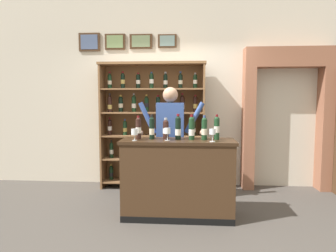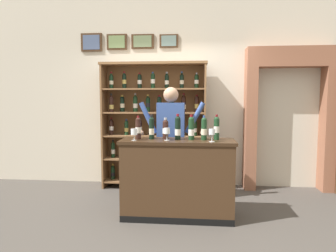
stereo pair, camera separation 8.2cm
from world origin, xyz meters
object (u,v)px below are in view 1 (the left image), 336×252
wine_glass_left (167,132)px  tasting_counter (178,179)px  wine_shelf (153,122)px  tasting_bottle_prosecco (166,129)px  shopkeeper (170,131)px  tasting_bottle_rosso (217,128)px  tasting_bottle_brunello (178,128)px  tasting_bottle_grappa (204,128)px  tasting_bottle_riserva (138,128)px  wine_glass_center (212,132)px  wine_glass_spare (134,133)px  tasting_bottle_chianti (152,128)px  tasting_bottle_super_tuscan (192,128)px

wine_glass_left → tasting_counter: bearing=28.3°
wine_shelf → tasting_bottle_prosecco: bearing=-75.4°
shopkeeper → tasting_bottle_rosso: bearing=-41.6°
tasting_counter → tasting_bottle_rosso: tasting_bottle_rosso is taller
tasting_bottle_brunello → shopkeeper: bearing=103.4°
tasting_bottle_grappa → tasting_bottle_brunello: bearing=178.3°
tasting_bottle_riserva → tasting_bottle_prosecco: tasting_bottle_riserva is taller
wine_glass_center → tasting_bottle_brunello: bearing=157.7°
shopkeeper → wine_glass_spare: size_ratio=11.52×
tasting_bottle_brunello → wine_glass_left: tasting_bottle_brunello is taller
tasting_counter → tasting_bottle_rosso: (0.49, 0.05, 0.65)m
wine_shelf → tasting_bottle_brunello: 1.34m
wine_shelf → tasting_counter: size_ratio=1.47×
tasting_bottle_chianti → tasting_bottle_brunello: (0.33, -0.00, 0.00)m
tasting_counter → tasting_bottle_grappa: size_ratio=4.67×
wine_glass_left → tasting_bottle_chianti: bearing=154.4°
tasting_bottle_prosecco → tasting_bottle_super_tuscan: bearing=-0.1°
tasting_bottle_rosso → shopkeeper: bearing=138.4°
tasting_bottle_rosso → wine_glass_spare: bearing=-171.2°
tasting_counter → wine_glass_center: bearing=-19.0°
wine_glass_spare → tasting_bottle_brunello: bearing=14.4°
wine_glass_center → wine_glass_left: (-0.55, 0.08, -0.00)m
tasting_bottle_super_tuscan → tasting_bottle_grappa: tasting_bottle_super_tuscan is taller
shopkeeper → wine_glass_center: shopkeeper is taller
wine_glass_center → wine_glass_spare: wine_glass_center is taller
tasting_bottle_prosecco → tasting_bottle_brunello: 0.16m
tasting_bottle_prosecco → wine_glass_left: tasting_bottle_prosecco is taller
wine_shelf → tasting_bottle_super_tuscan: 1.42m
tasting_counter → tasting_bottle_grappa: (0.33, 0.02, 0.65)m
tasting_bottle_brunello → tasting_bottle_chianti: bearing=179.6°
tasting_bottle_brunello → wine_glass_left: size_ratio=2.07×
tasting_bottle_chianti → tasting_bottle_prosecco: tasting_bottle_chianti is taller
wine_glass_center → wine_glass_left: 0.55m
tasting_bottle_riserva → tasting_bottle_rosso: (0.99, 0.03, 0.01)m
tasting_bottle_grappa → shopkeeper: bearing=128.6°
tasting_bottle_rosso → wine_glass_left: bearing=-169.2°
wine_shelf → tasting_bottle_super_tuscan: wine_shelf is taller
tasting_bottle_brunello → tasting_counter: bearing=-89.1°
tasting_bottle_grappa → wine_glass_spare: bearing=-171.6°
tasting_bottle_brunello → wine_glass_center: size_ratio=2.07×
tasting_bottle_grappa → wine_glass_spare: 0.87m
wine_shelf → tasting_bottle_grappa: wine_shelf is taller
tasting_bottle_grappa → tasting_bottle_rosso: (0.16, 0.03, 0.01)m
wine_shelf → tasting_bottle_super_tuscan: (0.65, -1.25, 0.03)m
tasting_bottle_brunello → tasting_bottle_rosso: size_ratio=1.02×
wine_glass_center → tasting_counter: bearing=161.0°
tasting_bottle_super_tuscan → tasting_bottle_grappa: size_ratio=1.03×
tasting_counter → shopkeeper: bearing=102.8°
tasting_bottle_super_tuscan → tasting_bottle_brunello: bearing=178.7°
tasting_bottle_riserva → tasting_bottle_chianti: 0.17m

